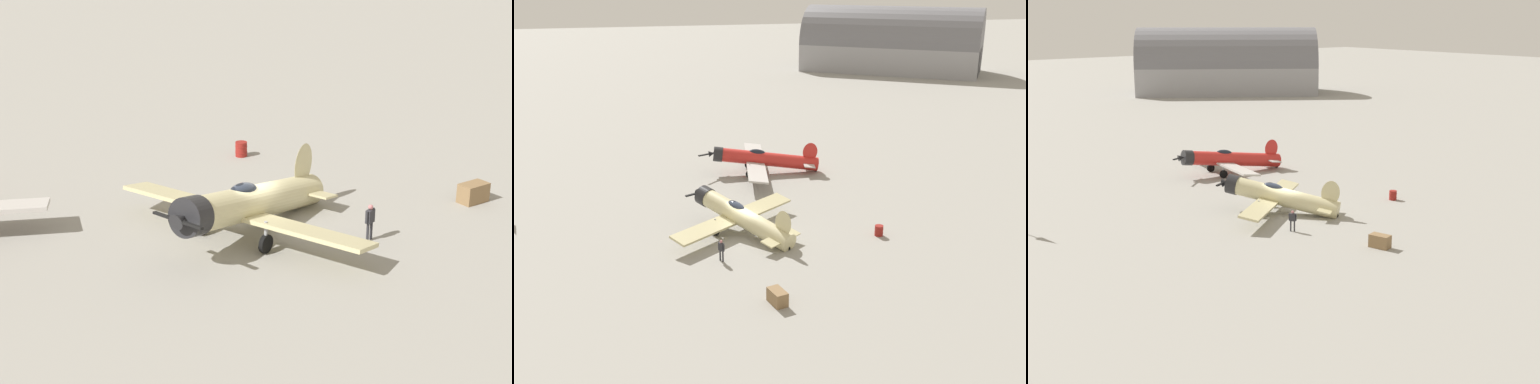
{
  "view_description": "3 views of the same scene",
  "coord_description": "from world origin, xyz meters",
  "views": [
    {
      "loc": [
        -10.83,
        -30.51,
        14.06
      ],
      "look_at": [
        -0.0,
        0.0,
        1.8
      ],
      "focal_mm": 56.61,
      "sensor_mm": 36.0,
      "label": 1
    },
    {
      "loc": [
        43.05,
        -8.7,
        19.36
      ],
      "look_at": [
        -4.74,
        3.19,
        1.6
      ],
      "focal_mm": 42.84,
      "sensor_mm": 36.0,
      "label": 2
    },
    {
      "loc": [
        42.8,
        -34.81,
        15.97
      ],
      "look_at": [
        -0.0,
        0.0,
        1.8
      ],
      "focal_mm": 49.33,
      "sensor_mm": 36.0,
      "label": 3
    }
  ],
  "objects": [
    {
      "name": "distant_hangar",
      "position": [
        -75.38,
        46.6,
        4.67
      ],
      "size": [
        32.65,
        37.54,
        15.23
      ],
      "rotation": [
        0.0,
        0.0,
        4.1
      ],
      "color": "#939399",
      "rests_on": "ground_plane"
    },
    {
      "name": "airplane_foreground",
      "position": [
        -0.4,
        -0.29,
        1.42
      ],
      "size": [
        9.47,
        10.82,
        3.28
      ],
      "rotation": [
        0.0,
        0.0,
        3.76
      ],
      "color": "beige",
      "rests_on": "ground_plane"
    },
    {
      "name": "ground_crew_mechanic",
      "position": [
        4.19,
        -2.58,
        0.98
      ],
      "size": [
        0.55,
        0.42,
        1.62
      ],
      "rotation": [
        0.0,
        0.0,
        5.28
      ],
      "color": "#2D2D33",
      "rests_on": "ground_plane"
    },
    {
      "name": "ground_plane",
      "position": [
        0.0,
        0.0,
        0.0
      ],
      "size": [
        400.0,
        400.0,
        0.0
      ],
      "primitive_type": "plane",
      "color": "gray"
    },
    {
      "name": "fuel_drum",
      "position": [
        2.71,
        10.09,
        0.41
      ],
      "size": [
        0.69,
        0.69,
        0.83
      ],
      "color": "maroon",
      "rests_on": "ground_plane"
    },
    {
      "name": "equipment_crate",
      "position": [
        10.89,
        -0.22,
        0.46
      ],
      "size": [
        1.57,
        1.15,
        0.93
      ],
      "rotation": [
        0.0,
        0.0,
        3.4
      ],
      "color": "olive",
      "rests_on": "ground_plane"
    },
    {
      "name": "airplane_mid_apron",
      "position": [
        -14.89,
        4.88,
        1.47
      ],
      "size": [
        13.43,
        12.34,
        3.16
      ],
      "rotation": [
        0.0,
        0.0,
        4.54
      ],
      "color": "red",
      "rests_on": "ground_plane"
    }
  ]
}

